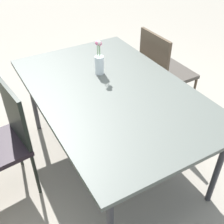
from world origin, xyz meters
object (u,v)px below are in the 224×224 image
at_px(chair_far_side, 4,138).
at_px(chair_near_right, 163,69).
at_px(dining_table, 112,95).
at_px(flower_vase, 99,62).

bearing_deg(chair_far_side, chair_near_right, -88.60).
height_order(dining_table, chair_near_right, chair_near_right).
distance_m(chair_near_right, chair_far_side, 1.73).
relative_size(chair_near_right, flower_vase, 3.15).
height_order(chair_near_right, flower_vase, flower_vase).
height_order(chair_near_right, chair_far_side, chair_near_right).
xyz_separation_m(chair_near_right, chair_far_side, (-0.25, 1.71, -0.01)).
distance_m(dining_table, chair_far_side, 0.90).
bearing_deg(chair_near_right, chair_far_side, -82.09).
bearing_deg(chair_near_right, flower_vase, -81.66).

